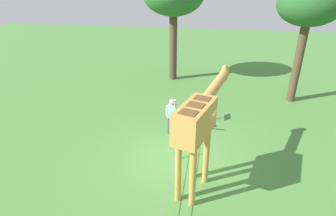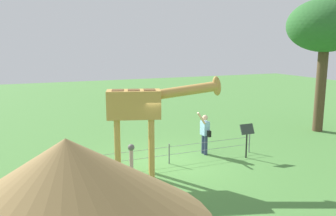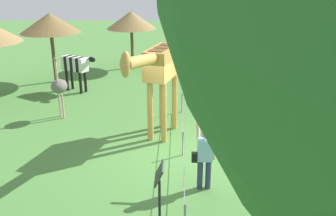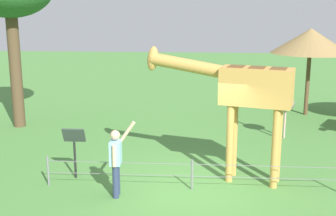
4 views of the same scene
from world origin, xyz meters
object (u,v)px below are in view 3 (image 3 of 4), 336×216
at_px(visitor, 204,155).
at_px(ostrich, 59,86).
at_px(shade_hut_far, 131,20).
at_px(giraffe, 159,69).
at_px(zebra, 76,66).
at_px(info_sign, 159,181).
at_px(shade_hut_aside, 50,23).

distance_m(visitor, ostrich, 6.70).
height_order(ostrich, shade_hut_far, shade_hut_far).
bearing_deg(visitor, giraffe, -157.56).
distance_m(giraffe, ostrich, 4.16).
relative_size(zebra, shade_hut_far, 0.57).
bearing_deg(shade_hut_far, info_sign, 9.04).
height_order(giraffe, visitor, giraffe).
height_order(zebra, ostrich, ostrich).
bearing_deg(zebra, visitor, 33.39).
relative_size(giraffe, shade_hut_far, 1.22).
xyz_separation_m(zebra, ostrich, (3.09, 0.20, 0.01)).
bearing_deg(zebra, shade_hut_aside, -136.17).
height_order(visitor, info_sign, visitor).
relative_size(zebra, shade_hut_aside, 0.53).
height_order(zebra, shade_hut_far, shade_hut_far).
relative_size(giraffe, visitor, 2.11).
xyz_separation_m(zebra, shade_hut_far, (-4.31, 1.94, 1.41)).
relative_size(zebra, ostrich, 0.76).
relative_size(visitor, shade_hut_aside, 0.54).
height_order(visitor, zebra, visitor).
xyz_separation_m(shade_hut_far, shade_hut_aside, (2.80, -3.38, 0.21)).
relative_size(giraffe, info_sign, 2.80).
distance_m(visitor, info_sign, 1.62).
relative_size(ostrich, shade_hut_far, 0.74).
height_order(visitor, ostrich, ostrich).
xyz_separation_m(giraffe, info_sign, (4.19, 0.19, -1.31)).
relative_size(shade_hut_aside, info_sign, 2.45).
bearing_deg(info_sign, giraffe, -177.37).
height_order(ostrich, shade_hut_aside, shade_hut_aside).
bearing_deg(ostrich, zebra, -176.34).
distance_m(shade_hut_aside, info_sign, 11.94).
bearing_deg(ostrich, info_sign, 33.34).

